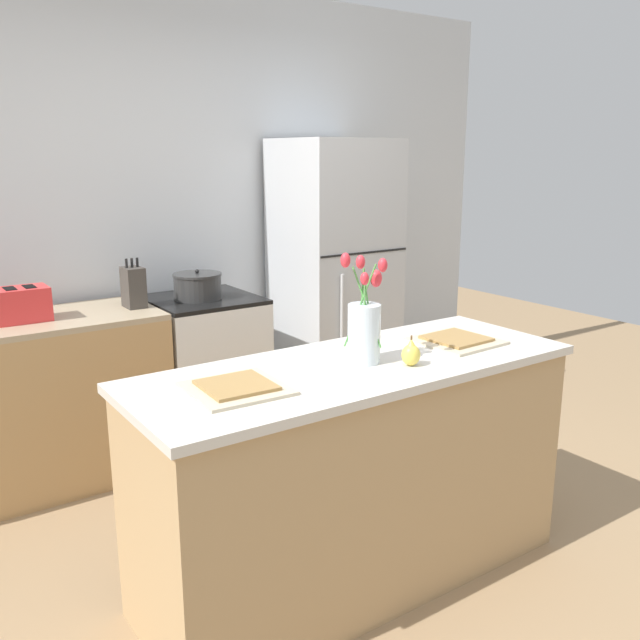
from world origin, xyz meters
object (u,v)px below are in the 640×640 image
plate_setting_left (236,387)px  plate_setting_right (456,340)px  knife_block (133,287)px  flower_vase (364,327)px  stove_range (206,371)px  cooking_pot (198,286)px  pear_figurine (411,354)px  toaster (21,304)px  refrigerator (334,280)px

plate_setting_left → plate_setting_right: 1.06m
knife_block → flower_vase: bearing=-77.8°
stove_range → plate_setting_right: bearing=-75.1°
flower_vase → cooking_pot: size_ratio=1.54×
pear_figurine → knife_block: bearing=105.1°
flower_vase → cooking_pot: flower_vase is taller
pear_figurine → knife_block: knife_block is taller
pear_figurine → toaster: size_ratio=0.42×
cooking_pot → knife_block: 0.38m
plate_setting_left → plate_setting_right: bearing=0.0°
pear_figurine → plate_setting_left: bearing=169.1°
toaster → cooking_pot: bearing=-0.6°
flower_vase → plate_setting_right: (0.50, -0.00, -0.13)m
flower_vase → toaster: flower_vase is taller
cooking_pot → refrigerator: bearing=1.2°
stove_range → plate_setting_left: size_ratio=2.70×
flower_vase → cooking_pot: 1.59m
cooking_pot → plate_setting_right: bearing=-73.6°
pear_figurine → refrigerator: bearing=62.7°
pear_figurine → cooking_pot: size_ratio=0.42×
flower_vase → plate_setting_right: size_ratio=1.29×
cooking_pot → flower_vase: bearing=-91.2°
refrigerator → flower_vase: size_ratio=4.21×
stove_range → toaster: toaster is taller
plate_setting_left → plate_setting_right: (1.06, 0.00, 0.00)m
refrigerator → plate_setting_left: (-1.58, -1.61, 0.04)m
plate_setting_left → knife_block: size_ratio=1.24×
plate_setting_left → stove_range: bearing=68.7°
refrigerator → flower_vase: bearing=-122.4°
refrigerator → cooking_pot: bearing=-178.8°
toaster → cooking_pot: (0.95, -0.01, -0.01)m
pear_figurine → knife_block: size_ratio=0.44×
plate_setting_left → cooking_pot: bearing=69.6°
stove_range → cooking_pot: cooking_pot is taller
stove_range → flower_vase: flower_vase is taller
stove_range → pear_figurine: bearing=-88.4°
flower_vase → pear_figurine: 0.20m
toaster → refrigerator: bearing=0.3°
toaster → cooking_pot: 0.95m
toaster → pear_figurine: bearing=-59.1°
plate_setting_left → pear_figurine: bearing=-10.9°
cooking_pot → plate_setting_left: bearing=-110.4°
flower_vase → knife_block: bearing=102.2°
toaster → plate_setting_left: bearing=-77.3°
stove_range → refrigerator: bearing=0.0°
plate_setting_right → cooking_pot: (-0.47, 1.59, 0.03)m
plate_setting_right → refrigerator: bearing=72.1°
stove_range → knife_block: knife_block is taller
stove_range → plate_setting_right: plate_setting_right is taller
stove_range → refrigerator: size_ratio=0.50×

